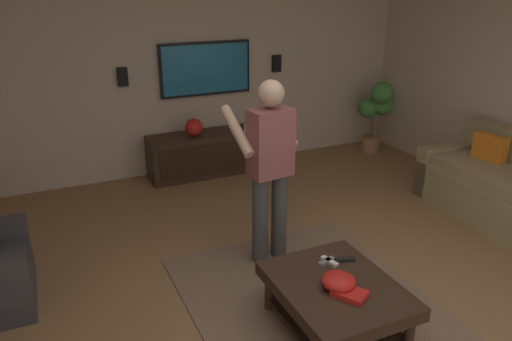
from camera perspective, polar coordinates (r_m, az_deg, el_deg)
ground_plane at (r=4.09m, az=7.88°, el=-14.98°), size 7.93×7.93×0.00m
wall_back_tv at (r=6.45m, az=-7.78°, el=12.18°), size 0.10×6.21×2.80m
area_rug at (r=3.99m, az=7.23°, el=-15.91°), size 2.47×1.80×0.01m
couch at (r=5.78m, az=27.08°, el=-2.30°), size 1.95×0.97×0.87m
coffee_table at (r=3.69m, az=9.10°, el=-13.99°), size 1.00×0.80×0.40m
media_console at (r=6.47m, az=-4.75°, el=2.07°), size 0.45×1.70×0.55m
tv at (r=6.43m, az=-5.79°, el=11.51°), size 0.05×1.18×0.67m
person_standing at (r=4.24m, az=1.53°, el=0.98°), size 0.58×0.58×1.64m
potted_plant_tall at (r=7.33m, az=13.69°, el=6.96°), size 0.50×0.47×1.05m
bowl at (r=3.56m, az=9.41°, el=-12.39°), size 0.24×0.24×0.11m
remote_white at (r=3.84m, az=8.35°, el=-10.24°), size 0.16×0.08×0.02m
remote_black at (r=3.89m, az=10.15°, el=-9.99°), size 0.08×0.16×0.02m
remote_grey at (r=3.84m, az=8.06°, el=-10.25°), size 0.09×0.16×0.02m
book at (r=3.51m, az=10.67°, el=-13.65°), size 0.27×0.25×0.04m
vase_round at (r=6.24m, az=-7.13°, el=4.93°), size 0.22×0.22×0.22m
wall_speaker_left at (r=6.83m, az=2.36°, el=12.16°), size 0.06×0.12×0.22m
wall_speaker_right at (r=6.20m, az=-15.03°, el=10.32°), size 0.06×0.12×0.22m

